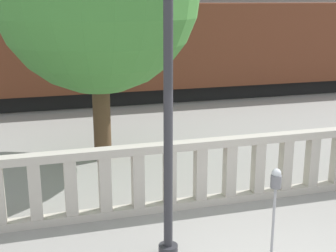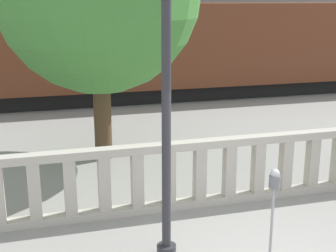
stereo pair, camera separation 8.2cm
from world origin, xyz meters
name	(u,v)px [view 2 (the right image)]	position (x,y,z in m)	size (l,w,h in m)	color
balustrade	(215,172)	(0.00, 2.74, 0.62)	(13.77, 0.24, 1.24)	#BCB5A8
parking_meter	(274,188)	(0.14, 0.83, 1.07)	(0.16, 0.16, 1.35)	#99999E
train_near	(191,48)	(2.78, 12.49, 1.83)	(29.80, 3.06, 4.10)	black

